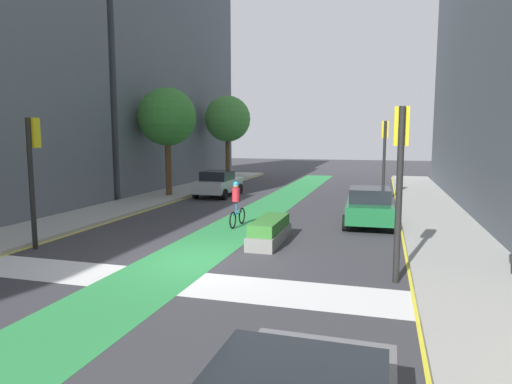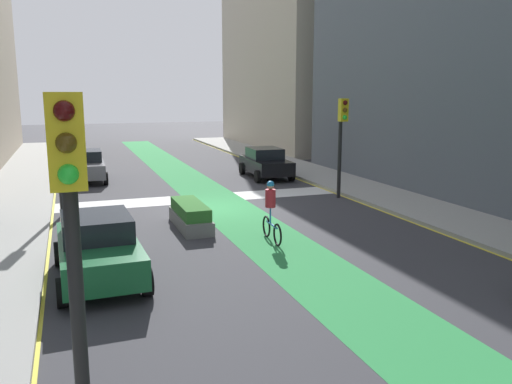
{
  "view_description": "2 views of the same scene",
  "coord_description": "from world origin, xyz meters",
  "views": [
    {
      "loc": [
        5.2,
        -11.96,
        3.65
      ],
      "look_at": [
        0.6,
        4.19,
        1.56
      ],
      "focal_mm": 31.42,
      "sensor_mm": 36.0,
      "label": 1
    },
    {
      "loc": [
        5.2,
        19.81,
        4.51
      ],
      "look_at": [
        -0.43,
        3.88,
        1.31
      ],
      "focal_mm": 37.13,
      "sensor_mm": 36.0,
      "label": 2
    }
  ],
  "objects": [
    {
      "name": "car_green_right_far",
      "position": [
        4.71,
        6.88,
        0.8
      ],
      "size": [
        2.14,
        4.26,
        1.57
      ],
      "color": "#196033",
      "rests_on": "ground_plane"
    },
    {
      "name": "traffic_signal_near_left",
      "position": [
        -5.66,
        -0.08,
        2.98
      ],
      "size": [
        0.35,
        0.52,
        4.24
      ],
      "color": "black",
      "rests_on": "ground_plane"
    },
    {
      "name": "ground_plane",
      "position": [
        0.0,
        0.0,
        0.0
      ],
      "size": [
        120.0,
        120.0,
        0.0
      ],
      "primitive_type": "plane",
      "color": "#38383D"
    },
    {
      "name": "crosswalk_band",
      "position": [
        0.0,
        -2.0,
        0.0
      ],
      "size": [
        12.0,
        1.8,
        0.01
      ],
      "primitive_type": "cube",
      "color": "silver",
      "rests_on": "ground_plane"
    },
    {
      "name": "car_black_left_near",
      "position": [
        -4.6,
        -6.42,
        0.8
      ],
      "size": [
        2.17,
        4.27,
        1.57
      ],
      "color": "black",
      "rests_on": "ground_plane"
    },
    {
      "name": "traffic_signal_near_right",
      "position": [
        5.6,
        -0.39,
        3.06
      ],
      "size": [
        0.35,
        0.52,
        4.38
      ],
      "color": "black",
      "rests_on": "ground_plane"
    },
    {
      "name": "traffic_signal_far_right",
      "position": [
        5.23,
        14.28,
        3.15
      ],
      "size": [
        0.35,
        0.52,
        4.51
      ],
      "color": "black",
      "rests_on": "ground_plane"
    },
    {
      "name": "sidewalk_left",
      "position": [
        -7.5,
        0.0,
        0.07
      ],
      "size": [
        3.0,
        60.0,
        0.15
      ],
      "primitive_type": "cube",
      "color": "#9E9E99",
      "rests_on": "ground_plane"
    },
    {
      "name": "car_grey_right_near",
      "position": [
        4.5,
        -8.41,
        0.8
      ],
      "size": [
        2.08,
        4.23,
        1.57
      ],
      "color": "slate",
      "rests_on": "ground_plane"
    },
    {
      "name": "sidewalk_right",
      "position": [
        7.5,
        0.0,
        0.07
      ],
      "size": [
        3.0,
        60.0,
        0.15
      ],
      "primitive_type": "cube",
      "color": "#9E9E99",
      "rests_on": "ground_plane"
    },
    {
      "name": "bike_lane_paint",
      "position": [
        -0.49,
        0.0,
        0.0
      ],
      "size": [
        2.4,
        60.0,
        0.01
      ],
      "primitive_type": "cube",
      "color": "#2D8C47",
      "rests_on": "ground_plane"
    },
    {
      "name": "curb_stripe_left",
      "position": [
        -6.0,
        0.0,
        0.01
      ],
      "size": [
        0.16,
        60.0,
        0.01
      ],
      "primitive_type": "cube",
      "color": "yellow",
      "rests_on": "ground_plane"
    },
    {
      "name": "median_planter",
      "position": [
        1.51,
        2.71,
        0.4
      ],
      "size": [
        0.92,
        2.98,
        0.85
      ],
      "color": "slate",
      "rests_on": "ground_plane"
    },
    {
      "name": "cyclist_in_lane",
      "position": [
        -0.48,
        5.11,
        0.97
      ],
      "size": [
        0.32,
        1.73,
        1.86
      ],
      "color": "black",
      "rests_on": "ground_plane"
    },
    {
      "name": "curb_stripe_right",
      "position": [
        6.0,
        0.0,
        0.01
      ],
      "size": [
        0.16,
        60.0,
        0.01
      ],
      "primitive_type": "cube",
      "color": "yellow",
      "rests_on": "ground_plane"
    }
  ]
}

